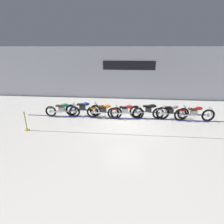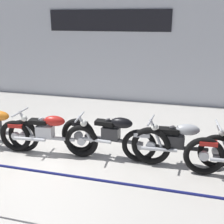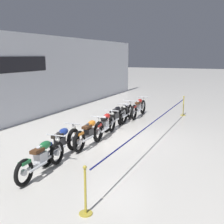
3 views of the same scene
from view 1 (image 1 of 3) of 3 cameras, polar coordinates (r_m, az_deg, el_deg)
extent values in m
plane|color=silver|center=(10.35, 4.55, -3.22)|extent=(120.00, 120.00, 0.00)
cube|color=silver|center=(14.75, 5.13, 12.40)|extent=(28.00, 0.25, 4.20)
cube|color=black|center=(14.53, 5.54, 14.89)|extent=(4.21, 0.04, 0.70)
torus|color=black|center=(11.18, -12.12, 0.13)|extent=(0.70, 0.14, 0.69)
torus|color=black|center=(11.64, -19.33, 0.21)|extent=(0.70, 0.14, 0.69)
cylinder|color=silver|center=(11.18, -12.12, 0.13)|extent=(0.17, 0.09, 0.16)
cylinder|color=silver|center=(11.64, -19.33, 0.21)|extent=(0.17, 0.09, 0.16)
cylinder|color=silver|center=(11.07, -11.78, 1.50)|extent=(0.31, 0.07, 0.59)
cube|color=silver|center=(11.35, -16.12, 0.93)|extent=(0.37, 0.24, 0.26)
cylinder|color=silver|center=(11.28, -16.02, 1.89)|extent=(0.18, 0.12, 0.24)
cylinder|color=silver|center=(11.30, -16.41, 1.89)|extent=(0.18, 0.12, 0.24)
cylinder|color=silver|center=(11.37, -17.69, 0.04)|extent=(0.70, 0.11, 0.07)
cube|color=#ADAFB5|center=(11.38, -15.81, 0.26)|extent=(1.21, 0.13, 0.06)
ellipsoid|color=#1E6B38|center=(11.20, -15.12, 2.17)|extent=(0.47, 0.25, 0.22)
cube|color=#4C2D19|center=(11.32, -16.85, 1.98)|extent=(0.41, 0.22, 0.09)
cube|color=#1E6B38|center=(11.54, -19.24, 1.37)|extent=(0.33, 0.18, 0.08)
cylinder|color=silver|center=(11.02, -12.43, 2.81)|extent=(0.07, 0.62, 0.04)
sphere|color=silver|center=(11.04, -11.97, 2.12)|extent=(0.14, 0.14, 0.14)
torus|color=black|center=(11.10, -5.36, 0.52)|extent=(0.76, 0.17, 0.76)
torus|color=black|center=(11.42, -13.15, 0.63)|extent=(0.76, 0.17, 0.76)
cylinder|color=silver|center=(11.10, -5.36, 0.52)|extent=(0.18, 0.09, 0.17)
cylinder|color=silver|center=(11.42, -13.15, 0.63)|extent=(0.18, 0.09, 0.17)
cylinder|color=silver|center=(10.99, -4.94, 1.90)|extent=(0.31, 0.07, 0.59)
cube|color=#2D2D30|center=(11.19, -9.61, 1.35)|extent=(0.37, 0.24, 0.26)
cylinder|color=#2D2D30|center=(11.12, -9.46, 2.32)|extent=(0.18, 0.12, 0.24)
cylinder|color=#2D2D30|center=(11.13, -9.88, 2.32)|extent=(0.18, 0.12, 0.24)
cylinder|color=silver|center=(11.17, -11.22, 0.45)|extent=(0.70, 0.10, 0.07)
cube|color=black|center=(11.22, -9.32, 0.67)|extent=(1.25, 0.11, 0.06)
ellipsoid|color=navy|center=(11.06, -8.52, 2.61)|extent=(0.47, 0.24, 0.22)
cube|color=black|center=(11.15, -10.33, 2.43)|extent=(0.41, 0.22, 0.09)
cube|color=navy|center=(11.32, -13.02, 1.89)|extent=(0.33, 0.17, 0.08)
cylinder|color=silver|center=(10.92, -5.56, 3.23)|extent=(0.06, 0.62, 0.04)
sphere|color=silver|center=(10.95, -5.12, 2.53)|extent=(0.14, 0.14, 0.14)
torus|color=black|center=(10.67, 1.35, -0.27)|extent=(0.74, 0.12, 0.74)
torus|color=black|center=(10.84, -6.35, -0.06)|extent=(0.74, 0.12, 0.74)
cylinder|color=silver|center=(10.67, 1.35, -0.27)|extent=(0.18, 0.08, 0.18)
cylinder|color=silver|center=(10.84, -6.35, -0.06)|extent=(0.18, 0.08, 0.18)
cylinder|color=silver|center=(10.57, 1.85, 1.15)|extent=(0.30, 0.06, 0.59)
cube|color=#2D2D30|center=(10.68, -2.81, 0.64)|extent=(0.36, 0.22, 0.26)
cylinder|color=#2D2D30|center=(10.61, -2.61, 1.65)|extent=(0.18, 0.11, 0.24)
cylinder|color=#2D2D30|center=(10.62, -3.05, 1.67)|extent=(0.18, 0.11, 0.24)
cylinder|color=silver|center=(10.64, -4.50, -0.28)|extent=(0.70, 0.08, 0.07)
cube|color=#ADAFB5|center=(10.72, -2.54, -0.07)|extent=(1.16, 0.08, 0.06)
ellipsoid|color=orange|center=(10.57, -1.60, 1.94)|extent=(0.46, 0.23, 0.22)
cube|color=#4C2D19|center=(10.63, -3.53, 1.78)|extent=(0.40, 0.21, 0.09)
cube|color=orange|center=(10.74, -6.14, 1.27)|extent=(0.32, 0.16, 0.08)
cylinder|color=silver|center=(10.49, 1.26, 2.54)|extent=(0.04, 0.62, 0.04)
sphere|color=silver|center=(10.53, 1.69, 1.80)|extent=(0.14, 0.14, 0.14)
torus|color=black|center=(10.73, 8.53, -0.41)|extent=(0.73, 0.17, 0.73)
torus|color=black|center=(10.63, 0.41, -0.38)|extent=(0.73, 0.17, 0.73)
cylinder|color=silver|center=(10.73, 8.53, -0.41)|extent=(0.18, 0.09, 0.17)
cylinder|color=silver|center=(10.63, 0.41, -0.38)|extent=(0.18, 0.09, 0.17)
cylinder|color=silver|center=(10.65, 9.09, 1.01)|extent=(0.31, 0.08, 0.59)
cube|color=silver|center=(10.60, 4.24, 0.41)|extent=(0.38, 0.25, 0.26)
cylinder|color=silver|center=(10.53, 4.50, 1.44)|extent=(0.19, 0.12, 0.24)
cylinder|color=silver|center=(10.53, 4.05, 1.44)|extent=(0.19, 0.12, 0.24)
cylinder|color=silver|center=(10.50, 2.63, -0.56)|extent=(0.70, 0.12, 0.07)
cube|color=#ADAFB5|center=(10.65, 4.49, -0.29)|extent=(1.21, 0.15, 0.06)
ellipsoid|color=#B21E19|center=(10.53, 5.53, 1.74)|extent=(0.48, 0.26, 0.22)
cube|color=black|center=(10.52, 3.57, 1.54)|extent=(0.41, 0.23, 0.09)
cube|color=#B21E19|center=(10.55, 0.69, 0.94)|extent=(0.33, 0.18, 0.08)
cylinder|color=silver|center=(10.55, 8.58, 2.38)|extent=(0.08, 0.62, 0.04)
sphere|color=silver|center=(10.61, 8.97, 1.66)|extent=(0.14, 0.14, 0.14)
torus|color=black|center=(10.97, 16.14, -0.34)|extent=(0.81, 0.17, 0.80)
torus|color=black|center=(10.87, 7.79, 0.11)|extent=(0.81, 0.17, 0.80)
cylinder|color=silver|center=(10.97, 16.14, -0.34)|extent=(0.19, 0.09, 0.19)
cylinder|color=silver|center=(10.87, 7.79, 0.11)|extent=(0.19, 0.09, 0.19)
cylinder|color=silver|center=(10.89, 16.75, 1.03)|extent=(0.31, 0.07, 0.59)
cube|color=#2D2D30|center=(10.84, 11.78, 0.69)|extent=(0.37, 0.24, 0.26)
cylinder|color=#2D2D30|center=(10.77, 12.08, 1.68)|extent=(0.19, 0.12, 0.24)
cylinder|color=#2D2D30|center=(10.77, 11.64, 1.70)|extent=(0.19, 0.12, 0.24)
cylinder|color=silver|center=(10.74, 10.17, -0.18)|extent=(0.70, 0.11, 0.07)
cube|color=#47474C|center=(10.89, 11.99, -0.02)|extent=(1.28, 0.14, 0.06)
ellipsoid|color=black|center=(10.77, 13.10, 1.93)|extent=(0.47, 0.25, 0.22)
cube|color=black|center=(10.76, 11.18, 1.83)|extent=(0.41, 0.22, 0.09)
cube|color=black|center=(10.77, 8.13, 1.53)|extent=(0.33, 0.18, 0.08)
cylinder|color=silver|center=(10.80, 16.32, 2.40)|extent=(0.07, 0.62, 0.04)
sphere|color=silver|center=(10.85, 16.66, 1.67)|extent=(0.14, 0.14, 0.14)
torus|color=black|center=(11.45, 22.19, -0.44)|extent=(0.72, 0.17, 0.71)
torus|color=black|center=(10.98, 14.84, -0.44)|extent=(0.72, 0.17, 0.71)
cylinder|color=silver|center=(11.45, 22.19, -0.44)|extent=(0.18, 0.09, 0.17)
cylinder|color=silver|center=(10.98, 14.84, -0.44)|extent=(0.18, 0.09, 0.17)
cylinder|color=silver|center=(11.40, 22.79, 0.89)|extent=(0.31, 0.08, 0.59)
cube|color=#2D2D30|center=(11.12, 18.44, 0.33)|extent=(0.38, 0.25, 0.26)
cylinder|color=#2D2D30|center=(11.07, 18.75, 1.30)|extent=(0.19, 0.12, 0.24)
cylinder|color=#2D2D30|center=(11.05, 18.35, 1.31)|extent=(0.19, 0.12, 0.24)
cylinder|color=silver|center=(10.96, 17.08, -0.60)|extent=(0.70, 0.13, 0.07)
cube|color=black|center=(11.19, 18.60, -0.34)|extent=(1.21, 0.16, 0.06)
ellipsoid|color=#B7BABF|center=(11.12, 19.71, 1.58)|extent=(0.48, 0.26, 0.22)
cube|color=black|center=(11.02, 17.92, 1.41)|extent=(0.42, 0.23, 0.09)
cube|color=#B7BABF|center=(10.91, 15.22, 0.82)|extent=(0.33, 0.19, 0.08)
cylinder|color=silver|center=(11.28, 22.46, 2.17)|extent=(0.09, 0.62, 0.04)
sphere|color=silver|center=(11.35, 22.74, 1.50)|extent=(0.14, 0.14, 0.14)
torus|color=black|center=(11.70, 28.88, -0.96)|extent=(0.77, 0.14, 0.76)
torus|color=black|center=(11.09, 21.43, -0.86)|extent=(0.77, 0.14, 0.76)
cylinder|color=silver|center=(11.70, 28.88, -0.96)|extent=(0.18, 0.09, 0.18)
cylinder|color=silver|center=(11.09, 21.43, -0.86)|extent=(0.18, 0.09, 0.18)
cylinder|color=silver|center=(11.65, 29.52, 0.33)|extent=(0.31, 0.07, 0.59)
cube|color=silver|center=(11.30, 25.14, -0.15)|extent=(0.37, 0.23, 0.26)
cylinder|color=silver|center=(11.25, 25.49, 0.80)|extent=(0.18, 0.12, 0.24)
cylinder|color=silver|center=(11.22, 25.10, 0.81)|extent=(0.18, 0.12, 0.24)
cylinder|color=silver|center=(11.11, 23.86, -1.05)|extent=(0.70, 0.10, 0.07)
cube|color=#47474C|center=(11.37, 25.27, -0.82)|extent=(1.28, 0.11, 0.06)
ellipsoid|color=#B21E19|center=(11.31, 26.42, 1.06)|extent=(0.47, 0.24, 0.22)
cube|color=#4C2D19|center=(11.18, 24.69, 0.92)|extent=(0.41, 0.22, 0.09)
cube|color=#B21E19|center=(11.02, 21.86, 0.48)|extent=(0.33, 0.17, 0.08)
cylinder|color=silver|center=(11.53, 29.25, 1.59)|extent=(0.06, 0.62, 0.04)
sphere|color=silver|center=(11.60, 29.49, 0.93)|extent=(0.14, 0.14, 0.14)
cylinder|color=gold|center=(10.34, -25.94, -5.29)|extent=(0.28, 0.28, 0.03)
cylinder|color=gold|center=(10.16, -26.36, -2.81)|extent=(0.05, 0.05, 0.95)
sphere|color=gold|center=(9.99, -26.82, -0.08)|extent=(0.08, 0.08, 0.08)
cylinder|color=navy|center=(8.55, 4.82, -2.07)|extent=(10.07, 0.04, 0.04)
camera|label=2|loc=(5.78, 33.05, 4.12)|focal=45.00mm
camera|label=3|loc=(11.12, -56.68, 6.43)|focal=45.00mm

